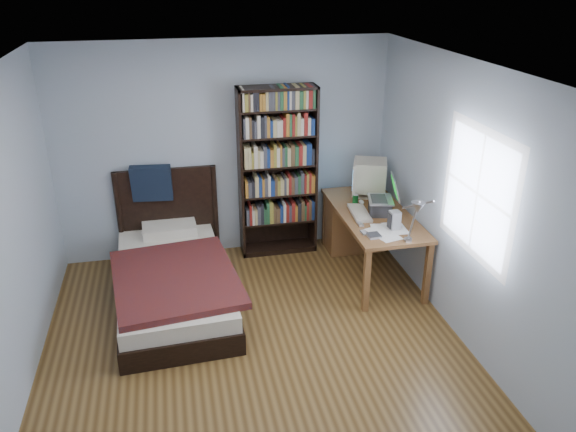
{
  "coord_description": "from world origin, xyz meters",
  "views": [
    {
      "loc": [
        -0.59,
        -4.08,
        3.2
      ],
      "look_at": [
        0.45,
        0.72,
        0.99
      ],
      "focal_mm": 35.0,
      "sensor_mm": 36.0,
      "label": 1
    }
  ],
  "objects_px": {
    "laptop": "(382,203)",
    "speaker": "(395,220)",
    "keyboard": "(360,213)",
    "desk": "(359,222)",
    "soda_can": "(355,200)",
    "desk_lamp": "(417,211)",
    "crt_monitor": "(368,176)",
    "bed": "(173,275)",
    "bookshelf": "(278,173)"
  },
  "relations": [
    {
      "from": "crt_monitor",
      "to": "soda_can",
      "type": "distance_m",
      "value": 0.35
    },
    {
      "from": "speaker",
      "to": "bookshelf",
      "type": "bearing_deg",
      "value": 124.1
    },
    {
      "from": "bookshelf",
      "to": "speaker",
      "type": "bearing_deg",
      "value": -50.76
    },
    {
      "from": "desk",
      "to": "laptop",
      "type": "xyz_separation_m",
      "value": [
        0.07,
        -0.49,
        0.43
      ]
    },
    {
      "from": "keyboard",
      "to": "desk",
      "type": "bearing_deg",
      "value": 75.73
    },
    {
      "from": "laptop",
      "to": "soda_can",
      "type": "xyz_separation_m",
      "value": [
        -0.2,
        0.29,
        -0.06
      ]
    },
    {
      "from": "desk_lamp",
      "to": "bookshelf",
      "type": "xyz_separation_m",
      "value": [
        -0.88,
        1.84,
        -0.22
      ]
    },
    {
      "from": "crt_monitor",
      "to": "desk_lamp",
      "type": "height_order",
      "value": "desk_lamp"
    },
    {
      "from": "desk",
      "to": "keyboard",
      "type": "bearing_deg",
      "value": -109.61
    },
    {
      "from": "crt_monitor",
      "to": "bed",
      "type": "height_order",
      "value": "crt_monitor"
    },
    {
      "from": "laptop",
      "to": "soda_can",
      "type": "distance_m",
      "value": 0.36
    },
    {
      "from": "laptop",
      "to": "speaker",
      "type": "relative_size",
      "value": 2.06
    },
    {
      "from": "keyboard",
      "to": "laptop",
      "type": "bearing_deg",
      "value": 0.16
    },
    {
      "from": "desk_lamp",
      "to": "soda_can",
      "type": "distance_m",
      "value": 1.43
    },
    {
      "from": "bed",
      "to": "keyboard",
      "type": "bearing_deg",
      "value": 1.61
    },
    {
      "from": "crt_monitor",
      "to": "bed",
      "type": "bearing_deg",
      "value": -166.88
    },
    {
      "from": "soda_can",
      "to": "bed",
      "type": "xyz_separation_m",
      "value": [
        -2.08,
        -0.33,
        -0.54
      ]
    },
    {
      "from": "crt_monitor",
      "to": "laptop",
      "type": "relative_size",
      "value": 1.2
    },
    {
      "from": "keyboard",
      "to": "bed",
      "type": "height_order",
      "value": "bed"
    },
    {
      "from": "desk",
      "to": "laptop",
      "type": "height_order",
      "value": "laptop"
    },
    {
      "from": "speaker",
      "to": "bed",
      "type": "xyz_separation_m",
      "value": [
        -2.25,
        0.38,
        -0.58
      ]
    },
    {
      "from": "laptop",
      "to": "bookshelf",
      "type": "distance_m",
      "value": 1.27
    },
    {
      "from": "desk",
      "to": "bookshelf",
      "type": "bearing_deg",
      "value": 162.5
    },
    {
      "from": "speaker",
      "to": "crt_monitor",
      "type": "bearing_deg",
      "value": 82.59
    },
    {
      "from": "crt_monitor",
      "to": "bed",
      "type": "distance_m",
      "value": 2.46
    },
    {
      "from": "desk",
      "to": "laptop",
      "type": "relative_size",
      "value": 3.9
    },
    {
      "from": "desk",
      "to": "keyboard",
      "type": "xyz_separation_m",
      "value": [
        -0.17,
        -0.47,
        0.33
      ]
    },
    {
      "from": "desk",
      "to": "soda_can",
      "type": "relative_size",
      "value": 13.96
    },
    {
      "from": "crt_monitor",
      "to": "desk_lamp",
      "type": "distance_m",
      "value": 1.59
    },
    {
      "from": "speaker",
      "to": "bookshelf",
      "type": "height_order",
      "value": "bookshelf"
    },
    {
      "from": "crt_monitor",
      "to": "laptop",
      "type": "xyz_separation_m",
      "value": [
        -0.02,
        -0.5,
        -0.14
      ]
    },
    {
      "from": "laptop",
      "to": "speaker",
      "type": "bearing_deg",
      "value": -92.7
    },
    {
      "from": "soda_can",
      "to": "crt_monitor",
      "type": "bearing_deg",
      "value": 43.38
    },
    {
      "from": "bookshelf",
      "to": "bed",
      "type": "distance_m",
      "value": 1.69
    },
    {
      "from": "crt_monitor",
      "to": "keyboard",
      "type": "bearing_deg",
      "value": -118.17
    },
    {
      "from": "soda_can",
      "to": "bed",
      "type": "relative_size",
      "value": 0.05
    },
    {
      "from": "desk",
      "to": "soda_can",
      "type": "xyz_separation_m",
      "value": [
        -0.13,
        -0.19,
        0.37
      ]
    },
    {
      "from": "desk_lamp",
      "to": "bed",
      "type": "bearing_deg",
      "value": 154.56
    },
    {
      "from": "laptop",
      "to": "bed",
      "type": "distance_m",
      "value": 2.35
    },
    {
      "from": "laptop",
      "to": "bed",
      "type": "height_order",
      "value": "bed"
    },
    {
      "from": "laptop",
      "to": "speaker",
      "type": "height_order",
      "value": "laptop"
    },
    {
      "from": "desk_lamp",
      "to": "bed",
      "type": "xyz_separation_m",
      "value": [
        -2.17,
        1.03,
        -0.97
      ]
    },
    {
      "from": "keyboard",
      "to": "bookshelf",
      "type": "relative_size",
      "value": 0.23
    },
    {
      "from": "speaker",
      "to": "soda_can",
      "type": "height_order",
      "value": "speaker"
    },
    {
      "from": "speaker",
      "to": "bed",
      "type": "relative_size",
      "value": 0.09
    },
    {
      "from": "laptop",
      "to": "keyboard",
      "type": "height_order",
      "value": "laptop"
    },
    {
      "from": "keyboard",
      "to": "speaker",
      "type": "distance_m",
      "value": 0.49
    },
    {
      "from": "desk_lamp",
      "to": "speaker",
      "type": "relative_size",
      "value": 3.06
    },
    {
      "from": "desk",
      "to": "speaker",
      "type": "xyz_separation_m",
      "value": [
        0.05,
        -0.9,
        0.41
      ]
    },
    {
      "from": "soda_can",
      "to": "desk",
      "type": "bearing_deg",
      "value": 56.8
    }
  ]
}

